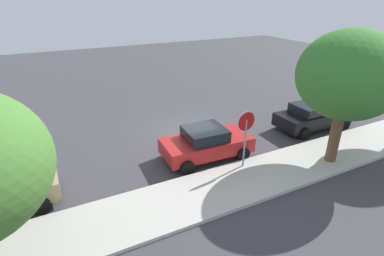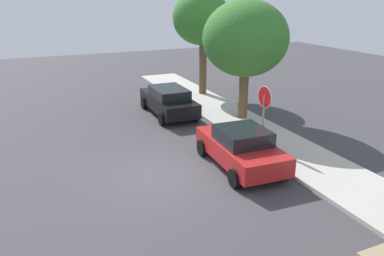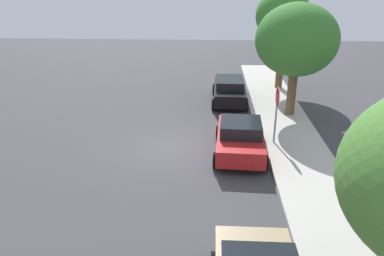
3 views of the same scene
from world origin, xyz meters
TOP-DOWN VIEW (x-y plane):
  - ground_plane at (0.00, 0.00)m, footprint 60.00×60.00m
  - sidewalk_curb at (0.00, 5.32)m, footprint 32.00×2.66m
  - stop_sign at (-0.49, 4.41)m, footprint 0.87×0.08m
  - parked_car_red at (0.47, 2.85)m, footprint 4.14×2.25m
  - parked_car_black at (-6.52, 2.66)m, footprint 4.52×2.04m
  - street_tree_mid_block at (-4.30, 5.78)m, footprint 4.09×4.09m
  - street_tree_far at (-9.60, 5.95)m, footprint 3.39×3.39m

SIDE VIEW (x-z plane):
  - ground_plane at x=0.00m, z-range 0.00..0.00m
  - sidewalk_curb at x=0.00m, z-range 0.00..0.14m
  - parked_car_red at x=0.47m, z-range 0.01..1.49m
  - parked_car_black at x=-6.52m, z-range 0.03..1.49m
  - stop_sign at x=-0.49m, z-range 0.52..3.18m
  - street_tree_mid_block at x=-4.30m, z-range 1.08..6.89m
  - street_tree_far at x=-9.60m, z-range 1.49..7.77m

